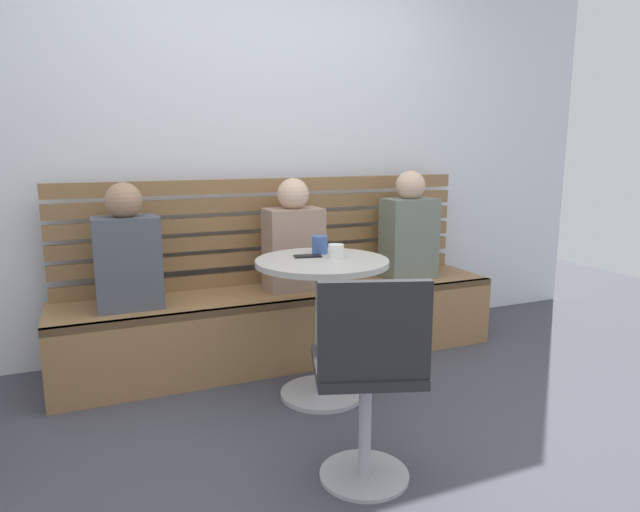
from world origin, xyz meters
The scene contains 12 objects.
ground centered at (0.00, 0.00, 0.00)m, with size 8.00×8.00×0.00m, color #42424C.
back_wall centered at (0.00, 1.64, 1.45)m, with size 5.20×0.10×2.90m, color silver.
booth_bench centered at (0.00, 1.20, 0.22)m, with size 2.70×0.52×0.44m.
booth_backrest centered at (0.00, 1.44, 0.78)m, with size 2.65×0.04×0.67m.
cafe_table centered at (-0.01, 0.62, 0.52)m, with size 0.68×0.68×0.74m.
white_chair centered at (-0.17, -0.19, 0.46)m, with size 0.51×0.51×0.85m.
person_adult centered at (0.86, 1.20, 0.76)m, with size 0.34×0.22×0.71m.
person_child_left centered at (-0.91, 1.17, 0.74)m, with size 0.34×0.22×0.68m.
person_child_middle centered at (0.05, 1.21, 0.74)m, with size 0.34×0.22×0.68m.
cup_ceramic_white centered at (0.07, 0.63, 0.78)m, with size 0.08×0.08×0.07m, color white.
cup_mug_blue centered at (0.04, 0.77, 0.79)m, with size 0.08×0.08×0.10m, color #3D5B9E.
phone_on_table centered at (-0.05, 0.71, 0.74)m, with size 0.07×0.14×0.01m, color black.
Camera 1 is at (-1.11, -1.93, 1.30)m, focal length 31.43 mm.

